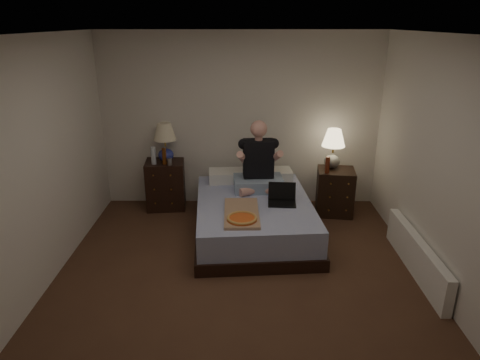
{
  "coord_description": "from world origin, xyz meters",
  "views": [
    {
      "loc": [
        0.02,
        -3.81,
        2.61
      ],
      "look_at": [
        0.0,
        0.9,
        0.85
      ],
      "focal_mm": 32.0,
      "sensor_mm": 36.0,
      "label": 1
    }
  ],
  "objects_px": {
    "nightstand_left": "(166,184)",
    "radiator": "(416,256)",
    "bed": "(254,217)",
    "pizza_box": "(242,219)",
    "nightstand_right": "(335,192)",
    "soda_can": "(170,162)",
    "lamp_right": "(333,149)",
    "beer_bottle_right": "(327,165)",
    "laptop": "(282,195)",
    "water_bottle": "(153,156)",
    "lamp_left": "(165,143)",
    "beer_bottle_left": "(164,156)",
    "person": "(259,156)"
  },
  "relations": [
    {
      "from": "nightstand_left",
      "to": "radiator",
      "type": "xyz_separation_m",
      "value": [
        3.03,
        -1.77,
        -0.15
      ]
    },
    {
      "from": "bed",
      "to": "pizza_box",
      "type": "height_order",
      "value": "pizza_box"
    },
    {
      "from": "nightstand_right",
      "to": "pizza_box",
      "type": "distance_m",
      "value": 1.86
    },
    {
      "from": "nightstand_right",
      "to": "soda_can",
      "type": "xyz_separation_m",
      "value": [
        -2.34,
        0.05,
        0.43
      ]
    },
    {
      "from": "lamp_right",
      "to": "radiator",
      "type": "bearing_deg",
      "value": -68.79
    },
    {
      "from": "nightstand_left",
      "to": "beer_bottle_right",
      "type": "distance_m",
      "value": 2.35
    },
    {
      "from": "soda_can",
      "to": "laptop",
      "type": "xyz_separation_m",
      "value": [
        1.51,
        -0.83,
        -0.16
      ]
    },
    {
      "from": "nightstand_left",
      "to": "lamp_right",
      "type": "xyz_separation_m",
      "value": [
        2.39,
        -0.13,
        0.58
      ]
    },
    {
      "from": "water_bottle",
      "to": "soda_can",
      "type": "xyz_separation_m",
      "value": [
        0.23,
        -0.04,
        -0.07
      ]
    },
    {
      "from": "lamp_left",
      "to": "soda_can",
      "type": "bearing_deg",
      "value": -65.9
    },
    {
      "from": "laptop",
      "to": "nightstand_right",
      "type": "bearing_deg",
      "value": 46.64
    },
    {
      "from": "beer_bottle_left",
      "to": "radiator",
      "type": "xyz_separation_m",
      "value": [
        3.0,
        -1.65,
        -0.62
      ]
    },
    {
      "from": "water_bottle",
      "to": "radiator",
      "type": "relative_size",
      "value": 0.16
    },
    {
      "from": "laptop",
      "to": "lamp_left",
      "type": "bearing_deg",
      "value": 151.37
    },
    {
      "from": "soda_can",
      "to": "person",
      "type": "bearing_deg",
      "value": -14.62
    },
    {
      "from": "water_bottle",
      "to": "soda_can",
      "type": "distance_m",
      "value": 0.25
    },
    {
      "from": "nightstand_right",
      "to": "person",
      "type": "xyz_separation_m",
      "value": [
        -1.1,
        -0.27,
        0.61
      ]
    },
    {
      "from": "soda_can",
      "to": "lamp_left",
      "type": "bearing_deg",
      "value": 114.1
    },
    {
      "from": "beer_bottle_left",
      "to": "radiator",
      "type": "height_order",
      "value": "beer_bottle_left"
    },
    {
      "from": "bed",
      "to": "beer_bottle_right",
      "type": "bearing_deg",
      "value": 23.72
    },
    {
      "from": "lamp_left",
      "to": "beer_bottle_left",
      "type": "bearing_deg",
      "value": -91.42
    },
    {
      "from": "bed",
      "to": "nightstand_right",
      "type": "distance_m",
      "value": 1.35
    },
    {
      "from": "bed",
      "to": "laptop",
      "type": "distance_m",
      "value": 0.51
    },
    {
      "from": "bed",
      "to": "beer_bottle_right",
      "type": "distance_m",
      "value": 1.26
    },
    {
      "from": "person",
      "to": "laptop",
      "type": "xyz_separation_m",
      "value": [
        0.28,
        -0.5,
        -0.35
      ]
    },
    {
      "from": "lamp_left",
      "to": "pizza_box",
      "type": "xyz_separation_m",
      "value": [
        1.09,
        -1.51,
        -0.47
      ]
    },
    {
      "from": "lamp_left",
      "to": "soda_can",
      "type": "xyz_separation_m",
      "value": [
        0.08,
        -0.17,
        -0.23
      ]
    },
    {
      "from": "bed",
      "to": "lamp_right",
      "type": "relative_size",
      "value": 3.38
    },
    {
      "from": "nightstand_left",
      "to": "radiator",
      "type": "distance_m",
      "value": 3.51
    },
    {
      "from": "lamp_right",
      "to": "soda_can",
      "type": "distance_m",
      "value": 2.29
    },
    {
      "from": "nightstand_right",
      "to": "person",
      "type": "bearing_deg",
      "value": -159.26
    },
    {
      "from": "beer_bottle_right",
      "to": "laptop",
      "type": "relative_size",
      "value": 0.68
    },
    {
      "from": "water_bottle",
      "to": "pizza_box",
      "type": "bearing_deg",
      "value": -48.06
    },
    {
      "from": "bed",
      "to": "nightstand_right",
      "type": "bearing_deg",
      "value": 25.05
    },
    {
      "from": "water_bottle",
      "to": "lamp_left",
      "type": "bearing_deg",
      "value": 38.89
    },
    {
      "from": "nightstand_left",
      "to": "beer_bottle_right",
      "type": "bearing_deg",
      "value": -13.67
    },
    {
      "from": "soda_can",
      "to": "laptop",
      "type": "bearing_deg",
      "value": -28.69
    },
    {
      "from": "beer_bottle_left",
      "to": "beer_bottle_right",
      "type": "bearing_deg",
      "value": -5.52
    },
    {
      "from": "soda_can",
      "to": "radiator",
      "type": "bearing_deg",
      "value": -28.72
    },
    {
      "from": "person",
      "to": "laptop",
      "type": "height_order",
      "value": "person"
    },
    {
      "from": "lamp_right",
      "to": "water_bottle",
      "type": "relative_size",
      "value": 2.24
    },
    {
      "from": "beer_bottle_right",
      "to": "person",
      "type": "relative_size",
      "value": 0.25
    },
    {
      "from": "beer_bottle_left",
      "to": "person",
      "type": "distance_m",
      "value": 1.37
    },
    {
      "from": "person",
      "to": "beer_bottle_left",
      "type": "bearing_deg",
      "value": 160.64
    },
    {
      "from": "bed",
      "to": "lamp_right",
      "type": "height_order",
      "value": "lamp_right"
    },
    {
      "from": "lamp_right",
      "to": "beer_bottle_right",
      "type": "xyz_separation_m",
      "value": [
        -0.11,
        -0.22,
        -0.17
      ]
    },
    {
      "from": "lamp_left",
      "to": "laptop",
      "type": "distance_m",
      "value": 1.91
    },
    {
      "from": "nightstand_right",
      "to": "soda_can",
      "type": "relative_size",
      "value": 6.54
    },
    {
      "from": "bed",
      "to": "pizza_box",
      "type": "xyz_separation_m",
      "value": [
        -0.15,
        -0.63,
        0.28
      ]
    },
    {
      "from": "radiator",
      "to": "pizza_box",
      "type": "bearing_deg",
      "value": 172.21
    }
  ]
}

